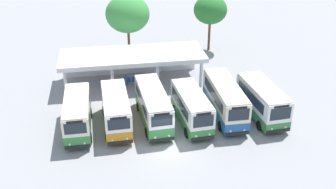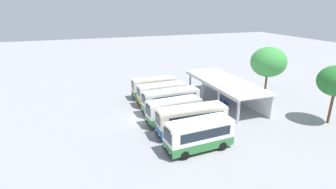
# 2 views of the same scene
# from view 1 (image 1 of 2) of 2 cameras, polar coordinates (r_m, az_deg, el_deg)

# --- Properties ---
(ground_plane) EXTENTS (180.00, 180.00, 0.00)m
(ground_plane) POSITION_cam_1_polar(r_m,az_deg,el_deg) (33.14, 0.13, -7.93)
(ground_plane) COLOR #939399
(city_bus_nearest_orange) EXTENTS (2.29, 7.00, 3.10)m
(city_bus_nearest_orange) POSITION_cam_1_polar(r_m,az_deg,el_deg) (35.66, -12.91, -2.67)
(city_bus_nearest_orange) COLOR black
(city_bus_nearest_orange) RESTS_ON ground
(city_bus_second_in_row) EXTENTS (2.48, 7.22, 3.10)m
(city_bus_second_in_row) POSITION_cam_1_polar(r_m,az_deg,el_deg) (35.69, -7.50, -2.14)
(city_bus_second_in_row) COLOR black
(city_bus_second_in_row) RESTS_ON ground
(city_bus_middle_cream) EXTENTS (2.60, 7.96, 3.20)m
(city_bus_middle_cream) POSITION_cam_1_polar(r_m,az_deg,el_deg) (36.01, -2.15, -1.52)
(city_bus_middle_cream) COLOR black
(city_bus_middle_cream) RESTS_ON ground
(city_bus_fourth_amber) EXTENTS (2.64, 6.98, 3.10)m
(city_bus_fourth_amber) POSITION_cam_1_polar(r_m,az_deg,el_deg) (35.83, 3.40, -1.81)
(city_bus_fourth_amber) COLOR black
(city_bus_fourth_amber) RESTS_ON ground
(city_bus_fifth_blue) EXTENTS (2.41, 8.12, 3.29)m
(city_bus_fifth_blue) POSITION_cam_1_polar(r_m,az_deg,el_deg) (37.32, 8.18, -0.62)
(city_bus_fifth_blue) COLOR black
(city_bus_fifth_blue) RESTS_ON ground
(city_bus_far_end_green) EXTENTS (2.82, 7.17, 3.19)m
(city_bus_far_end_green) POSITION_cam_1_polar(r_m,az_deg,el_deg) (37.86, 13.39, -0.79)
(city_bus_far_end_green) COLOR black
(city_bus_far_end_green) RESTS_ON ground
(terminal_canopy) EXTENTS (15.60, 5.70, 3.40)m
(terminal_canopy) POSITION_cam_1_polar(r_m,az_deg,el_deg) (44.14, -5.16, 5.26)
(terminal_canopy) COLOR silver
(terminal_canopy) RESTS_ON ground
(waiting_chair_end_by_column) EXTENTS (0.45, 0.45, 0.86)m
(waiting_chair_end_by_column) POSITION_cam_1_polar(r_m,az_deg,el_deg) (43.86, -5.69, 2.07)
(waiting_chair_end_by_column) COLOR slate
(waiting_chair_end_by_column) RESTS_ON ground
(waiting_chair_second_from_end) EXTENTS (0.45, 0.45, 0.86)m
(waiting_chair_second_from_end) POSITION_cam_1_polar(r_m,az_deg,el_deg) (43.87, -4.96, 2.10)
(waiting_chair_second_from_end) COLOR slate
(waiting_chair_second_from_end) RESTS_ON ground
(waiting_chair_middle_seat) EXTENTS (0.45, 0.45, 0.86)m
(waiting_chair_middle_seat) POSITION_cam_1_polar(r_m,az_deg,el_deg) (43.89, -4.24, 2.14)
(waiting_chair_middle_seat) COLOR slate
(waiting_chair_middle_seat) RESTS_ON ground
(waiting_chair_fourth_seat) EXTENTS (0.45, 0.45, 0.86)m
(waiting_chair_fourth_seat) POSITION_cam_1_polar(r_m,az_deg,el_deg) (44.03, -3.55, 2.26)
(waiting_chair_fourth_seat) COLOR slate
(waiting_chair_fourth_seat) RESTS_ON ground
(waiting_chair_fifth_seat) EXTENTS (0.45, 0.45, 0.86)m
(waiting_chair_fifth_seat) POSITION_cam_1_polar(r_m,az_deg,el_deg) (43.96, -2.81, 2.23)
(waiting_chair_fifth_seat) COLOR slate
(waiting_chair_fifth_seat) RESTS_ON ground
(waiting_chair_far_end_seat) EXTENTS (0.45, 0.45, 0.86)m
(waiting_chair_far_end_seat) POSITION_cam_1_polar(r_m,az_deg,el_deg) (44.03, -2.10, 2.29)
(waiting_chair_far_end_seat) COLOR slate
(waiting_chair_far_end_seat) RESTS_ON ground
(roadside_tree_behind_canopy) EXTENTS (5.39, 5.39, 7.99)m
(roadside_tree_behind_canopy) POSITION_cam_1_polar(r_m,az_deg,el_deg) (49.60, -5.83, 11.44)
(roadside_tree_behind_canopy) COLOR brown
(roadside_tree_behind_canopy) RESTS_ON ground
(roadside_tree_east_of_canopy) EXTENTS (4.31, 4.31, 7.29)m
(roadside_tree_east_of_canopy) POSITION_cam_1_polar(r_m,az_deg,el_deg) (52.39, 6.11, 12.00)
(roadside_tree_east_of_canopy) COLOR brown
(roadside_tree_east_of_canopy) RESTS_ON ground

